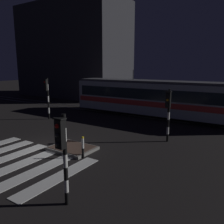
% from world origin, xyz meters
% --- Properties ---
extents(ground_plane, '(120.00, 120.00, 0.00)m').
position_xyz_m(ground_plane, '(0.00, 0.00, 0.00)').
color(ground_plane, black).
extents(rail_near, '(80.00, 0.12, 0.03)m').
position_xyz_m(rail_near, '(0.00, 10.36, 0.01)').
color(rail_near, '#59595E').
rests_on(rail_near, ground).
extents(rail_far, '(80.00, 0.12, 0.03)m').
position_xyz_m(rail_far, '(0.00, 11.79, 0.01)').
color(rail_far, '#59595E').
rests_on(rail_far, ground).
extents(crosswalk_zebra, '(6.75, 4.37, 0.02)m').
position_xyz_m(crosswalk_zebra, '(-0.00, -1.71, 0.01)').
color(crosswalk_zebra, silver).
rests_on(crosswalk_zebra, ground).
extents(traffic_island, '(2.37, 1.76, 0.18)m').
position_xyz_m(traffic_island, '(1.30, 0.86, 0.09)').
color(traffic_island, slate).
rests_on(traffic_island, ground).
extents(traffic_light_corner_far_right, '(0.36, 0.42, 3.16)m').
position_xyz_m(traffic_light_corner_far_right, '(5.11, 4.98, 2.08)').
color(traffic_light_corner_far_right, black).
rests_on(traffic_light_corner_far_right, ground).
extents(traffic_light_corner_far_left, '(0.36, 0.42, 3.51)m').
position_xyz_m(traffic_light_corner_far_left, '(-5.53, 5.25, 2.31)').
color(traffic_light_corner_far_left, black).
rests_on(traffic_light_corner_far_left, ground).
extents(traffic_light_corner_near_right, '(0.36, 0.42, 3.03)m').
position_xyz_m(traffic_light_corner_near_right, '(4.62, -3.08, 2.00)').
color(traffic_light_corner_near_right, black).
rests_on(traffic_light_corner_near_right, ground).
extents(tram, '(15.87, 2.58, 4.15)m').
position_xyz_m(tram, '(1.87, 11.07, 1.75)').
color(tram, '#B2BCC1').
rests_on(tram, ground).
extents(bollard_island_edge, '(0.12, 0.12, 1.11)m').
position_xyz_m(bollard_island_edge, '(2.52, 0.31, 0.56)').
color(bollard_island_edge, black).
rests_on(bollard_island_edge, ground).
extents(building_backdrop, '(16.61, 8.00, 13.47)m').
position_xyz_m(building_backdrop, '(-15.06, 19.02, 6.73)').
color(building_backdrop, '#2D2D33').
rests_on(building_backdrop, ground).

